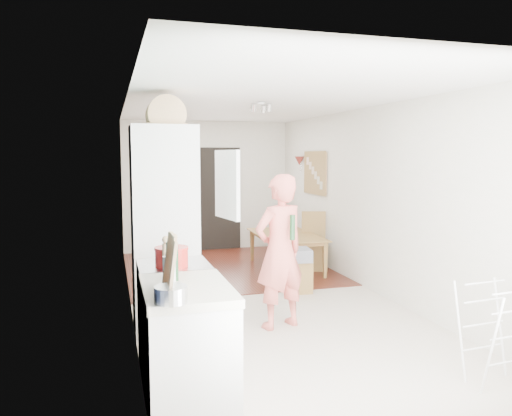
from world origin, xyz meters
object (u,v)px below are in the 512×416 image
person (280,238)px  dining_table (288,254)px  dining_chair (314,241)px  drying_rack (496,335)px  stool (298,276)px

person → dining_table: 2.85m
person → dining_chair: (1.42, 2.41, -0.51)m
person → dining_chair: person is taller
dining_table → dining_chair: (0.40, -0.15, 0.22)m
dining_chair → drying_rack: 4.20m
person → dining_table: bearing=-129.0°
drying_rack → stool: bearing=95.3°
person → dining_chair: 2.84m
stool → drying_rack: 3.08m
person → dining_table: size_ratio=1.39×
dining_chair → stool: 1.39m
dining_chair → drying_rack: dining_chair is taller
drying_rack → dining_chair: bearing=82.6°
stool → drying_rack: size_ratio=0.52×
person → drying_rack: 2.23m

